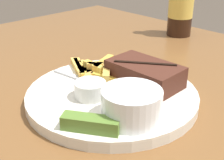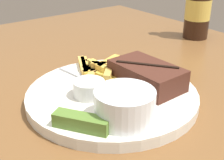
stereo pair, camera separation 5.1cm
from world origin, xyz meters
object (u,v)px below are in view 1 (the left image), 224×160
steak_portion (145,74)px  pickle_spear (91,124)px  beer_bottle (181,6)px  dinner_plate (112,95)px  dipping_sauce_cup (90,89)px  coleslaw_cup (132,103)px  fork_utensil (79,78)px

steak_portion → pickle_spear: (0.04, -0.16, -0.01)m
beer_bottle → steak_portion: bearing=-64.2°
dinner_plate → dipping_sauce_cup: 0.05m
coleslaw_cup → pickle_spear: bearing=-106.6°
steak_portion → dipping_sauce_cup: size_ratio=2.51×
pickle_spear → coleslaw_cup: bearing=73.4°
steak_portion → fork_utensil: size_ratio=0.95×
dipping_sauce_cup → beer_bottle: 0.46m
coleslaw_cup → beer_bottle: (-0.22, 0.44, 0.04)m
pickle_spear → fork_utensil: size_ratio=0.58×
coleslaw_cup → fork_utensil: bearing=169.4°
dinner_plate → beer_bottle: bearing=109.9°
fork_utensil → beer_bottle: 0.42m
dinner_plate → dipping_sauce_cup: dipping_sauce_cup is taller
steak_portion → pickle_spear: steak_portion is taller
dinner_plate → fork_utensil: bearing=-171.5°
fork_utensil → beer_bottle: size_ratio=0.60×
coleslaw_cup → dipping_sauce_cup: 0.09m
coleslaw_cup → beer_bottle: 0.49m
dinner_plate → coleslaw_cup: bearing=-26.3°
fork_utensil → pickle_spear: bearing=-41.5°
dipping_sauce_cup → steak_portion: bearing=74.8°
fork_utensil → dinner_plate: bearing=0.0°
pickle_spear → fork_utensil: (-0.14, 0.09, -0.01)m
pickle_spear → beer_bottle: bearing=112.6°
dinner_plate → coleslaw_cup: coleslaw_cup is taller
fork_utensil → beer_bottle: (-0.07, 0.41, 0.06)m
coleslaw_cup → dipping_sauce_cup: size_ratio=1.69×
dipping_sauce_cup → pickle_spear: bearing=-40.0°
dipping_sauce_cup → pickle_spear: (0.07, -0.06, -0.00)m
dinner_plate → pickle_spear: size_ratio=3.66×
pickle_spear → beer_bottle: beer_bottle is taller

